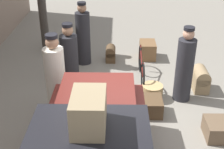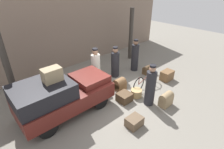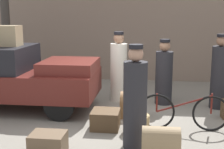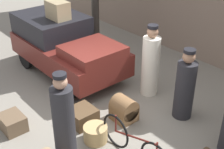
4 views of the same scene
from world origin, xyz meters
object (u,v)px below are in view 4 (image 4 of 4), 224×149
object	(u,v)px
porter_carrying_trunk	(150,64)
porter_lifting_near_truck	(64,121)
truck	(64,44)
conductor_in_dark_uniform	(185,87)
suitcase_small_leather	(12,123)
bicycle	(134,145)
suitcase_tan_flat	(82,116)
trunk_on_truck_roof	(58,10)
wicker_basket	(96,134)
suitcase_black_upright	(124,110)

from	to	relation	value
porter_carrying_trunk	porter_lifting_near_truck	bearing A→B (deg)	-78.81
truck	conductor_in_dark_uniform	size ratio (longest dim) A/B	2.15
truck	suitcase_small_leather	bearing A→B (deg)	-56.95
bicycle	conductor_in_dark_uniform	distance (m)	1.89
porter_carrying_trunk	suitcase_tan_flat	bearing A→B (deg)	-91.73
bicycle	porter_carrying_trunk	bearing A→B (deg)	127.28
suitcase_small_leather	trunk_on_truck_roof	xyz separation A→B (m)	(-1.73, 2.34, 1.60)
porter_carrying_trunk	porter_lifting_near_truck	distance (m)	2.92
wicker_basket	suitcase_small_leather	size ratio (longest dim) A/B	0.86
wicker_basket	suitcase_black_upright	size ratio (longest dim) A/B	0.87
bicycle	suitcase_black_upright	size ratio (longest dim) A/B	3.13
suitcase_black_upright	conductor_in_dark_uniform	bearing A→B (deg)	56.22
suitcase_small_leather	suitcase_tan_flat	size ratio (longest dim) A/B	1.03
bicycle	suitcase_tan_flat	size ratio (longest dim) A/B	3.19
suitcase_small_leather	conductor_in_dark_uniform	bearing A→B (deg)	57.45
porter_carrying_trunk	suitcase_small_leather	bearing A→B (deg)	-104.44
porter_carrying_trunk	suitcase_small_leather	world-z (taller)	porter_carrying_trunk
wicker_basket	trunk_on_truck_roof	xyz separation A→B (m)	(-3.15, 1.21, 1.60)
bicycle	suitcase_tan_flat	xyz separation A→B (m)	(-1.55, -0.08, -0.19)
bicycle	porter_lifting_near_truck	distance (m)	1.37
wicker_basket	suitcase_tan_flat	xyz separation A→B (m)	(-0.64, 0.13, 0.01)
porter_carrying_trunk	suitcase_tan_flat	world-z (taller)	porter_carrying_trunk
porter_lifting_near_truck	wicker_basket	bearing A→B (deg)	89.20
wicker_basket	porter_carrying_trunk	world-z (taller)	porter_carrying_trunk
porter_lifting_near_truck	porter_carrying_trunk	bearing A→B (deg)	101.19
suitcase_tan_flat	suitcase_black_upright	bearing A→B (deg)	58.33
truck	wicker_basket	distance (m)	3.26
suitcase_tan_flat	trunk_on_truck_roof	xyz separation A→B (m)	(-2.52, 1.08, 1.59)
conductor_in_dark_uniform	suitcase_small_leather	bearing A→B (deg)	-122.55
suitcase_tan_flat	trunk_on_truck_roof	distance (m)	3.17
suitcase_black_upright	trunk_on_truck_roof	world-z (taller)	trunk_on_truck_roof
trunk_on_truck_roof	porter_carrying_trunk	bearing A→B (deg)	20.48
truck	suitcase_black_upright	world-z (taller)	truck
truck	bicycle	xyz separation A→B (m)	(3.87, -1.00, -0.47)
wicker_basket	trunk_on_truck_roof	distance (m)	3.74
suitcase_black_upright	wicker_basket	bearing A→B (deg)	-80.66
porter_carrying_trunk	trunk_on_truck_roof	size ratio (longest dim) A/B	2.84
suitcase_small_leather	suitcase_tan_flat	world-z (taller)	suitcase_tan_flat
porter_carrying_trunk	suitcase_small_leather	xyz separation A→B (m)	(-0.85, -3.31, -0.66)
conductor_in_dark_uniform	truck	bearing A→B (deg)	-166.90
porter_carrying_trunk	truck	bearing A→B (deg)	-157.94
bicycle	porter_lifting_near_truck	bearing A→B (deg)	-135.56
bicycle	suitcase_small_leather	distance (m)	2.71
wicker_basket	suitcase_tan_flat	bearing A→B (deg)	168.78
suitcase_small_leather	suitcase_tan_flat	bearing A→B (deg)	58.00
wicker_basket	porter_lifting_near_truck	xyz separation A→B (m)	(-0.01, -0.70, 0.65)
wicker_basket	porter_carrying_trunk	xyz separation A→B (m)	(-0.58, 2.17, 0.66)
wicker_basket	porter_carrying_trunk	size ratio (longest dim) A/B	0.27
truck	porter_carrying_trunk	size ratio (longest dim) A/B	1.94
conductor_in_dark_uniform	porter_lifting_near_truck	bearing A→B (deg)	-102.49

